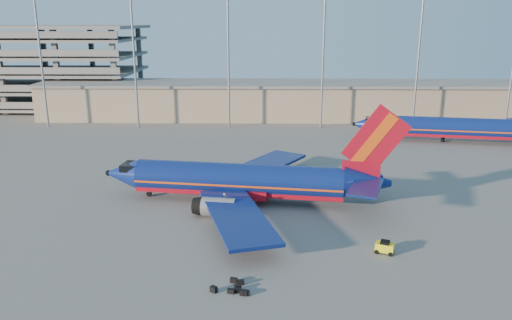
# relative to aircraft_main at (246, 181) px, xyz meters

# --- Properties ---
(ground) EXTENTS (220.00, 220.00, 0.00)m
(ground) POSITION_rel_aircraft_main_xyz_m (-0.29, 0.38, -2.82)
(ground) COLOR slate
(ground) RESTS_ON ground
(terminal_building) EXTENTS (122.00, 16.00, 8.50)m
(terminal_building) POSITION_rel_aircraft_main_xyz_m (9.71, 58.38, 1.50)
(terminal_building) COLOR gray
(terminal_building) RESTS_ON ground
(parking_garage) EXTENTS (62.00, 32.00, 21.40)m
(parking_garage) POSITION_rel_aircraft_main_xyz_m (-62.29, 74.43, 8.91)
(parking_garage) COLOR slate
(parking_garage) RESTS_ON ground
(light_mast_row) EXTENTS (101.60, 1.60, 28.65)m
(light_mast_row) POSITION_rel_aircraft_main_xyz_m (4.71, 46.38, 14.74)
(light_mast_row) COLOR gray
(light_mast_row) RESTS_ON ground
(aircraft_main) EXTENTS (38.84, 37.13, 13.19)m
(aircraft_main) POSITION_rel_aircraft_main_xyz_m (0.00, 0.00, 0.00)
(aircraft_main) COLOR navy
(aircraft_main) RESTS_ON ground
(aircraft_second) EXTENTS (37.03, 14.56, 12.61)m
(aircraft_second) POSITION_rel_aircraft_main_xyz_m (37.86, 33.51, 0.08)
(aircraft_second) COLOR navy
(aircraft_second) RESTS_ON ground
(baggage_tug) EXTENTS (2.10, 1.71, 1.31)m
(baggage_tug) POSITION_rel_aircraft_main_xyz_m (14.53, -14.64, -2.14)
(baggage_tug) COLOR yellow
(baggage_tug) RESTS_ON ground
(luggage_pile) EXTENTS (3.50, 2.60, 0.52)m
(luggage_pile) POSITION_rel_aircraft_main_xyz_m (-0.17, -22.18, -2.59)
(luggage_pile) COLOR black
(luggage_pile) RESTS_ON ground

